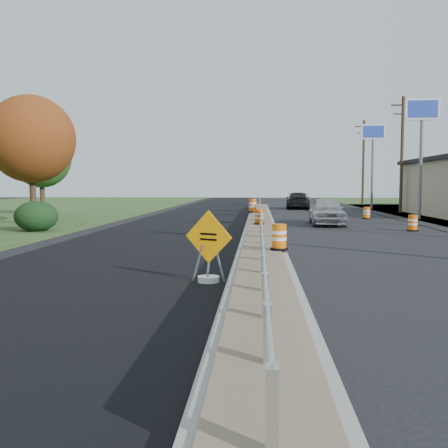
# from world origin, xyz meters

# --- Properties ---
(ground) EXTENTS (140.00, 140.00, 0.00)m
(ground) POSITION_xyz_m (0.00, 0.00, 0.00)
(ground) COLOR black
(ground) RESTS_ON ground
(milled_overlay) EXTENTS (7.20, 120.00, 0.01)m
(milled_overlay) POSITION_xyz_m (-4.40, 10.00, 0.01)
(milled_overlay) COLOR black
(milled_overlay) RESTS_ON ground
(median) EXTENTS (1.60, 55.00, 0.23)m
(median) POSITION_xyz_m (0.00, 8.00, 0.11)
(median) COLOR gray
(median) RESTS_ON ground
(guardrail) EXTENTS (0.10, 46.15, 0.72)m
(guardrail) POSITION_xyz_m (0.00, 9.00, 0.73)
(guardrail) COLOR silver
(guardrail) RESTS_ON median
(pylon_sign_mid) EXTENTS (2.20, 0.30, 7.90)m
(pylon_sign_mid) POSITION_xyz_m (10.50, 16.00, 6.48)
(pylon_sign_mid) COLOR slate
(pylon_sign_mid) RESTS_ON ground
(pylon_sign_north) EXTENTS (2.20, 0.30, 7.90)m
(pylon_sign_north) POSITION_xyz_m (10.50, 30.00, 6.48)
(pylon_sign_north) COLOR slate
(pylon_sign_north) RESTS_ON ground
(utility_pole_nmid) EXTENTS (1.90, 0.26, 9.40)m
(utility_pole_nmid) POSITION_xyz_m (11.50, 24.00, 4.93)
(utility_pole_nmid) COLOR #473523
(utility_pole_nmid) RESTS_ON ground
(utility_pole_north) EXTENTS (1.90, 0.26, 9.40)m
(utility_pole_north) POSITION_xyz_m (11.50, 39.00, 4.93)
(utility_pole_north) COLOR #473523
(utility_pole_north) RESTS_ON ground
(hedge_north) EXTENTS (2.09, 2.09, 1.52)m
(hedge_north) POSITION_xyz_m (-11.00, 6.00, 0.76)
(hedge_north) COLOR black
(hedge_north) RESTS_ON ground
(tree_near_red) EXTENTS (4.95, 4.95, 7.35)m
(tree_near_red) POSITION_xyz_m (-13.00, 10.00, 4.86)
(tree_near_red) COLOR #473523
(tree_near_red) RESTS_ON ground
(tree_near_back) EXTENTS (4.29, 4.29, 6.37)m
(tree_near_back) POSITION_xyz_m (-16.00, 18.00, 4.21)
(tree_near_back) COLOR #473523
(tree_near_back) RESTS_ON ground
(caution_sign) EXTENTS (1.14, 0.54, 1.71)m
(caution_sign) POSITION_xyz_m (-1.28, -6.14, 0.43)
(caution_sign) COLOR white
(caution_sign) RESTS_ON ground
(barrel_median_near) EXTENTS (0.57, 0.57, 0.83)m
(barrel_median_near) POSITION_xyz_m (0.55, -1.89, 0.63)
(barrel_median_near) COLOR black
(barrel_median_near) RESTS_ON median
(barrel_median_mid) EXTENTS (0.54, 0.54, 0.80)m
(barrel_median_mid) POSITION_xyz_m (-0.08, 8.34, 0.61)
(barrel_median_mid) COLOR black
(barrel_median_mid) RESTS_ON median
(barrel_median_far) EXTENTS (0.68, 0.68, 1.00)m
(barrel_median_far) POSITION_xyz_m (-0.55, 19.47, 0.71)
(barrel_median_far) COLOR black
(barrel_median_far) RESTS_ON median
(barrel_shoulder_near) EXTENTS (0.55, 0.55, 0.80)m
(barrel_shoulder_near) POSITION_xyz_m (7.53, 7.51, 0.39)
(barrel_shoulder_near) COLOR black
(barrel_shoulder_near) RESTS_ON ground
(barrel_shoulder_mid) EXTENTS (0.55, 0.55, 0.80)m
(barrel_shoulder_mid) POSITION_xyz_m (7.13, 16.23, 0.39)
(barrel_shoulder_mid) COLOR black
(barrel_shoulder_mid) RESTS_ON ground
(car_silver) EXTENTS (2.08, 4.78, 1.60)m
(car_silver) POSITION_xyz_m (3.80, 11.13, 0.80)
(car_silver) COLOR #B0B0B5
(car_silver) RESTS_ON ground
(car_dark_far) EXTENTS (2.49, 5.48, 1.56)m
(car_dark_far) POSITION_xyz_m (3.61, 30.13, 0.78)
(car_dark_far) COLOR black
(car_dark_far) RESTS_ON ground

